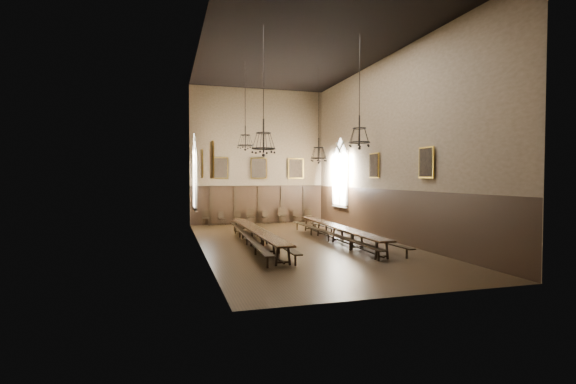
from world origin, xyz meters
name	(u,v)px	position (x,y,z in m)	size (l,w,h in m)	color
floor	(299,244)	(0.00, 0.00, -0.01)	(9.00, 18.00, 0.02)	black
ceiling	(299,48)	(0.00, 0.00, 9.01)	(9.00, 18.00, 0.02)	black
wall_back	(258,156)	(0.00, 9.01, 4.50)	(9.00, 0.02, 9.00)	#7C654C
wall_front	(407,122)	(0.00, -9.01, 4.50)	(9.00, 0.02, 9.00)	#7C654C
wall_left	(200,145)	(-4.51, 0.00, 4.50)	(0.02, 18.00, 9.00)	#7C654C
wall_right	(386,149)	(4.51, 0.00, 4.50)	(0.02, 18.00, 9.00)	#7C654C
wainscot_panelling	(299,217)	(0.00, 0.00, 1.25)	(9.00, 18.00, 2.50)	black
table_left	(257,238)	(-2.06, -0.13, 0.38)	(0.72, 9.72, 0.76)	black
table_right	(338,234)	(1.91, -0.08, 0.38)	(0.93, 9.84, 0.77)	black
bench_left_outer	(247,238)	(-2.45, 0.20, 0.31)	(0.78, 10.76, 0.48)	black
bench_left_inner	(267,238)	(-1.52, 0.15, 0.30)	(0.56, 10.45, 0.47)	black
bench_right_inner	(328,236)	(1.47, 0.02, 0.30)	(0.44, 10.39, 0.47)	black
bench_right_outer	(351,236)	(2.56, -0.20, 0.28)	(0.83, 9.60, 0.43)	black
chair_0	(206,221)	(-3.52, 8.60, 0.29)	(0.44, 0.44, 0.97)	black
chair_1	(222,221)	(-2.51, 8.57, 0.26)	(0.50, 0.50, 0.87)	black
chair_2	(238,220)	(-1.46, 8.55, 0.27)	(0.45, 0.45, 0.89)	black
chair_3	(251,220)	(-0.61, 8.50, 0.31)	(0.47, 0.47, 1.03)	black
chair_4	(266,220)	(0.40, 8.61, 0.26)	(0.41, 0.41, 0.86)	black
chair_5	(282,218)	(1.52, 8.56, 0.31)	(0.47, 0.47, 1.04)	black
chair_6	(297,219)	(2.58, 8.59, 0.27)	(0.48, 0.48, 0.90)	black
chair_7	(308,218)	(3.40, 8.58, 0.28)	(0.52, 0.52, 0.93)	black
chandelier_back_left	(245,139)	(-2.03, 2.72, 5.03)	(0.81, 0.81, 4.42)	black
chandelier_back_right	(319,152)	(1.83, 2.33, 4.43)	(0.87, 0.87, 5.05)	black
chandelier_front_left	(264,141)	(-2.26, -2.46, 4.51)	(0.94, 0.94, 4.95)	black
chandelier_front_right	(359,135)	(1.79, -2.58, 4.83)	(0.91, 0.91, 4.62)	black
portrait_back_0	(220,168)	(-2.60, 8.88, 3.70)	(1.10, 0.12, 1.40)	#B48B2B
portrait_back_1	(259,168)	(0.00, 8.88, 3.70)	(1.10, 0.12, 1.40)	#B48B2B
portrait_back_2	(296,168)	(2.60, 8.88, 3.70)	(1.10, 0.12, 1.40)	#B48B2B
portrait_left_0	(202,164)	(-4.38, 1.00, 3.70)	(0.12, 1.00, 1.30)	#B48B2B
portrait_left_1	(212,160)	(-4.38, -3.50, 3.70)	(0.12, 1.00, 1.30)	#B48B2B
portrait_right_0	(374,165)	(4.38, 1.00, 3.70)	(0.12, 1.00, 1.30)	#B48B2B
portrait_right_1	(426,162)	(4.38, -3.50, 3.70)	(0.12, 1.00, 1.30)	#B48B2B
window_right	(340,172)	(4.43, 5.50, 3.40)	(0.20, 2.20, 4.60)	white
window_left	(194,172)	(-4.43, 5.50, 3.40)	(0.20, 2.20, 4.60)	white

